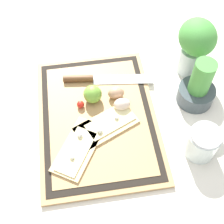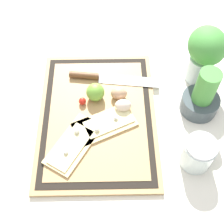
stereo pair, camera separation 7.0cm
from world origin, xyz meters
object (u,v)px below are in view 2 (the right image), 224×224
Objects in this scene: sauce_jar at (197,154)px; lime at (95,92)px; herb_glass at (205,52)px; egg_brown at (119,93)px; cherry_tomato_red at (82,101)px; pizza_slice_far at (105,124)px; egg_pink at (123,105)px; herb_pot at (202,98)px; pizza_slice_near at (73,144)px; knife at (99,77)px.

lime is at bearing -127.42° from sauce_jar.
herb_glass is (-0.09, 0.35, 0.08)m from lime.
lime reaches higher than egg_brown.
herb_glass is at bearing 106.30° from cherry_tomato_red.
pizza_slice_far is 0.39m from herb_glass.
lime reaches higher than egg_pink.
herb_glass is at bearing 172.20° from herb_pot.
egg_brown is 0.25× the size of herb_glass.
egg_pink reaches higher than pizza_slice_near.
egg_brown is 2.23× the size of cherry_tomato_red.
egg_pink is at bearing 13.99° from egg_brown.
cherry_tomato_red is (-0.02, -0.13, -0.01)m from egg_pink.
herb_glass reaches higher than egg_brown.
pizza_slice_far is 4.01× the size of egg_pink.
herb_pot reaches higher than cherry_tomato_red.
pizza_slice_far is 0.18m from knife.
herb_pot reaches higher than pizza_slice_near.
sauce_jar is (0.12, 0.26, 0.02)m from pizza_slice_far.
pizza_slice_near is at bearing -97.91° from sauce_jar.
egg_pink is 0.27m from sauce_jar.
lime is at bearing -7.82° from knife.
cherry_tomato_red is at bearing -138.50° from pizza_slice_far.
pizza_slice_near is 0.26m from knife.
lime is 0.28× the size of herb_glass.
knife is 5.80× the size of egg_brown.
herb_pot is at bearing 91.82° from egg_pink.
egg_pink is at bearing 31.30° from knife.
herb_pot is 0.15m from herb_glass.
egg_brown is at bearing -98.80° from herb_pot.
sauce_jar is at bearing 65.63° from pizza_slice_far.
herb_glass is at bearing 104.85° from lime.
lime is 0.34× the size of herb_pot.
pizza_slice_near is at bearing -50.15° from egg_pink.
pizza_slice_far is at bearing -114.37° from sauce_jar.
cherry_tomato_red is at bearing 171.58° from pizza_slice_near.
cherry_tomato_red is at bearing -121.07° from sauce_jar.
herb_glass is (-0.31, 0.06, 0.08)m from sauce_jar.
pizza_slice_far is 3.59× the size of lime.
herb_pot reaches higher than egg_brown.
cherry_tomato_red is at bearing -73.70° from herb_glass.
knife is 1.76× the size of herb_pot.
egg_brown is at bearing 39.53° from knife.
egg_pink is at bearing 62.06° from lime.
herb_glass is at bearing 117.92° from egg_pink.
herb_pot is (-0.13, 0.39, 0.04)m from pizza_slice_near.
cherry_tomato_red is (-0.08, -0.07, 0.01)m from pizza_slice_far.
herb_glass is (-0.11, 0.39, 0.10)m from cherry_tomato_red.
pizza_slice_near is 2.15× the size of sauce_jar.
pizza_slice_far is 1.22× the size of herb_pot.
egg_pink is at bearing -130.88° from sauce_jar.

